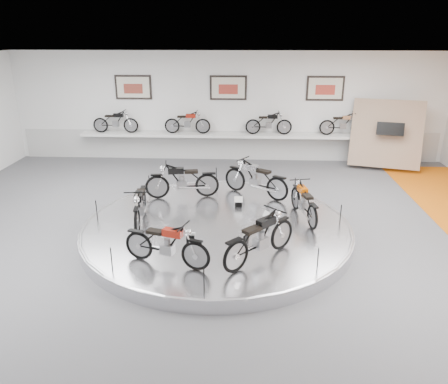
{
  "coord_description": "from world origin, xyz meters",
  "views": [
    {
      "loc": [
        0.65,
        -9.23,
        4.65
      ],
      "look_at": [
        0.16,
        0.6,
        1.01
      ],
      "focal_mm": 35.0,
      "sensor_mm": 36.0,
      "label": 1
    }
  ],
  "objects_px": {
    "bike_a": "(304,201)",
    "bike_d": "(140,205)",
    "bike_b": "(256,178)",
    "bike_e": "(166,244)",
    "shelf": "(228,135)",
    "bike_c": "(182,180)",
    "display_platform": "(217,229)",
    "bike_f": "(260,237)"
  },
  "relations": [
    {
      "from": "shelf",
      "to": "bike_c",
      "type": "height_order",
      "value": "bike_c"
    },
    {
      "from": "shelf",
      "to": "bike_f",
      "type": "bearing_deg",
      "value": -83.14
    },
    {
      "from": "bike_b",
      "to": "bike_f",
      "type": "bearing_deg",
      "value": 123.57
    },
    {
      "from": "bike_e",
      "to": "bike_b",
      "type": "bearing_deg",
      "value": 82.94
    },
    {
      "from": "bike_b",
      "to": "shelf",
      "type": "bearing_deg",
      "value": -44.56
    },
    {
      "from": "shelf",
      "to": "bike_c",
      "type": "xyz_separation_m",
      "value": [
        -1.06,
        -4.69,
        -0.19
      ]
    },
    {
      "from": "bike_a",
      "to": "bike_b",
      "type": "height_order",
      "value": "bike_b"
    },
    {
      "from": "bike_a",
      "to": "bike_e",
      "type": "distance_m",
      "value": 3.81
    },
    {
      "from": "bike_d",
      "to": "bike_b",
      "type": "bearing_deg",
      "value": 119.91
    },
    {
      "from": "bike_b",
      "to": "bike_e",
      "type": "relative_size",
      "value": 1.11
    },
    {
      "from": "bike_c",
      "to": "bike_f",
      "type": "bearing_deg",
      "value": 111.69
    },
    {
      "from": "shelf",
      "to": "bike_b",
      "type": "height_order",
      "value": "bike_b"
    },
    {
      "from": "bike_e",
      "to": "bike_f",
      "type": "relative_size",
      "value": 0.91
    },
    {
      "from": "display_platform",
      "to": "bike_f",
      "type": "distance_m",
      "value": 2.07
    },
    {
      "from": "bike_b",
      "to": "bike_e",
      "type": "height_order",
      "value": "bike_b"
    },
    {
      "from": "bike_b",
      "to": "bike_e",
      "type": "xyz_separation_m",
      "value": [
        -1.81,
        -3.95,
        -0.05
      ]
    },
    {
      "from": "bike_c",
      "to": "bike_e",
      "type": "distance_m",
      "value": 3.7
    },
    {
      "from": "shelf",
      "to": "bike_b",
      "type": "bearing_deg",
      "value": -77.83
    },
    {
      "from": "display_platform",
      "to": "shelf",
      "type": "xyz_separation_m",
      "value": [
        0.0,
        6.4,
        0.85
      ]
    },
    {
      "from": "bike_d",
      "to": "bike_e",
      "type": "distance_m",
      "value": 2.12
    },
    {
      "from": "shelf",
      "to": "bike_c",
      "type": "relative_size",
      "value": 6.4
    },
    {
      "from": "bike_b",
      "to": "bike_d",
      "type": "distance_m",
      "value": 3.45
    },
    {
      "from": "bike_b",
      "to": "bike_c",
      "type": "distance_m",
      "value": 2.03
    },
    {
      "from": "display_platform",
      "to": "bike_b",
      "type": "xyz_separation_m",
      "value": [
        0.96,
        1.96,
        0.66
      ]
    },
    {
      "from": "bike_e",
      "to": "shelf",
      "type": "bearing_deg",
      "value": 101.76
    },
    {
      "from": "shelf",
      "to": "bike_d",
      "type": "distance_m",
      "value": 6.74
    },
    {
      "from": "bike_a",
      "to": "bike_d",
      "type": "bearing_deg",
      "value": 84.99
    },
    {
      "from": "shelf",
      "to": "bike_b",
      "type": "xyz_separation_m",
      "value": [
        0.96,
        -4.44,
        -0.19
      ]
    },
    {
      "from": "bike_a",
      "to": "bike_d",
      "type": "height_order",
      "value": "bike_d"
    },
    {
      "from": "bike_a",
      "to": "bike_e",
      "type": "bearing_deg",
      "value": 116.64
    },
    {
      "from": "display_platform",
      "to": "bike_e",
      "type": "relative_size",
      "value": 4.1
    },
    {
      "from": "bike_a",
      "to": "bike_e",
      "type": "relative_size",
      "value": 0.99
    },
    {
      "from": "bike_a",
      "to": "bike_b",
      "type": "distance_m",
      "value": 1.92
    },
    {
      "from": "shelf",
      "to": "bike_a",
      "type": "distance_m",
      "value": 6.34
    },
    {
      "from": "shelf",
      "to": "bike_c",
      "type": "bearing_deg",
      "value": -102.71
    },
    {
      "from": "shelf",
      "to": "bike_d",
      "type": "bearing_deg",
      "value": -105.58
    },
    {
      "from": "display_platform",
      "to": "shelf",
      "type": "relative_size",
      "value": 0.58
    },
    {
      "from": "bike_a",
      "to": "bike_d",
      "type": "xyz_separation_m",
      "value": [
        -3.91,
        -0.51,
        0.04
      ]
    },
    {
      "from": "bike_a",
      "to": "bike_f",
      "type": "bearing_deg",
      "value": 139.62
    },
    {
      "from": "bike_c",
      "to": "display_platform",
      "type": "bearing_deg",
      "value": 112.71
    },
    {
      "from": "bike_d",
      "to": "display_platform",
      "type": "bearing_deg",
      "value": 86.25
    },
    {
      "from": "bike_b",
      "to": "bike_d",
      "type": "relative_size",
      "value": 1.05
    }
  ]
}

